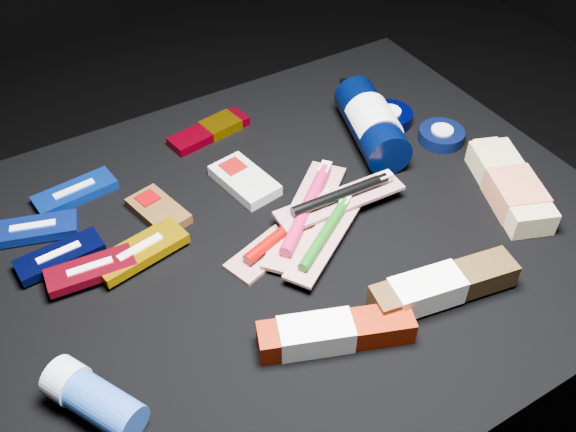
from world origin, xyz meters
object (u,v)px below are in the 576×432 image
bodywash_bottle (511,187)px  deodorant_stick (93,398)px  lotion_bottle (371,124)px  toothpaste_carton_red (329,333)px

bodywash_bottle → deodorant_stick: deodorant_stick is taller
bodywash_bottle → deodorant_stick: bearing=-156.8°
lotion_bottle → deodorant_stick: lotion_bottle is taller
deodorant_stick → bodywash_bottle: bearing=-25.8°
deodorant_stick → lotion_bottle: bearing=-4.1°
bodywash_bottle → deodorant_stick: (-0.68, -0.02, 0.00)m
bodywash_bottle → toothpaste_carton_red: (-0.39, -0.08, -0.00)m
lotion_bottle → bodywash_bottle: (0.10, -0.23, -0.02)m
deodorant_stick → toothpaste_carton_red: deodorant_stick is taller
lotion_bottle → toothpaste_carton_red: size_ratio=1.22×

